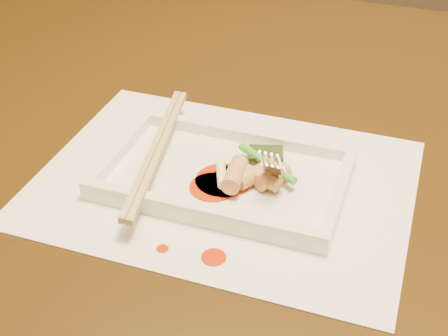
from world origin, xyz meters
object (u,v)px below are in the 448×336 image
(plate_base, at_px, (224,178))
(chopstick_a, at_px, (154,148))
(table, at_px, (242,180))
(placemat, at_px, (224,182))
(fork, at_px, (296,120))

(plate_base, height_order, chopstick_a, chopstick_a)
(table, height_order, placemat, placemat)
(plate_base, bearing_deg, chopstick_a, 180.00)
(chopstick_a, bearing_deg, plate_base, 0.00)
(plate_base, bearing_deg, placemat, 0.00)
(table, bearing_deg, plate_base, -80.98)
(plate_base, relative_size, fork, 1.86)
(chopstick_a, bearing_deg, placemat, 0.00)
(table, height_order, fork, fork)
(table, bearing_deg, chopstick_a, -112.98)
(table, relative_size, fork, 10.00)
(table, bearing_deg, fork, -53.05)
(placemat, relative_size, plate_base, 1.54)
(placemat, distance_m, fork, 0.11)
(plate_base, distance_m, chopstick_a, 0.08)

